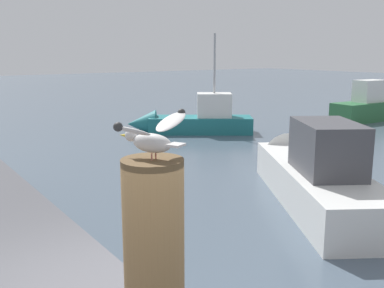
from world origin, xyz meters
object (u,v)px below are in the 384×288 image
boat_white (308,170)px  boat_green (380,107)px  seagull (151,136)px  boat_teal (189,121)px  mooring_post (154,255)px

boat_white → boat_green: bearing=116.0°
seagull → boat_teal: boat_teal is taller
mooring_post → boat_green: mooring_post is taller
mooring_post → boat_green: (-9.84, 17.78, -1.42)m
mooring_post → boat_green: bearing=119.0°
mooring_post → seagull: seagull is taller
seagull → mooring_post: bearing=25.1°
boat_green → boat_teal: size_ratio=1.19×
mooring_post → boat_teal: bearing=144.6°
seagull → boat_white: seagull is taller
mooring_post → boat_white: bearing=123.9°
mooring_post → seagull: size_ratio=1.87×
mooring_post → seagull: (-0.00, -0.00, 0.65)m
boat_green → boat_teal: (-2.17, -9.26, -0.10)m
seagull → boat_teal: 14.88m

